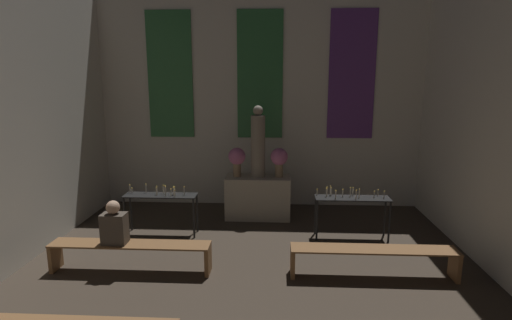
% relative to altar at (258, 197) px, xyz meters
% --- Properties ---
extents(wall_back, '(7.36, 0.16, 4.92)m').
position_rel_altar_xyz_m(wall_back, '(0.00, 0.97, 2.04)').
color(wall_back, silver).
rests_on(wall_back, ground_plane).
extents(altar, '(1.34, 0.63, 0.88)m').
position_rel_altar_xyz_m(altar, '(0.00, 0.00, 0.00)').
color(altar, '#ADA38E').
rests_on(altar, ground_plane).
extents(statue, '(0.29, 0.29, 1.47)m').
position_rel_altar_xyz_m(statue, '(0.00, 0.00, 1.13)').
color(statue, gray).
rests_on(statue, altar).
extents(flower_vase_left, '(0.35, 0.35, 0.60)m').
position_rel_altar_xyz_m(flower_vase_left, '(-0.43, 0.00, 0.82)').
color(flower_vase_left, '#937A5B').
rests_on(flower_vase_left, altar).
extents(flower_vase_right, '(0.35, 0.35, 0.60)m').
position_rel_altar_xyz_m(flower_vase_right, '(0.43, 0.00, 0.82)').
color(flower_vase_right, '#937A5B').
rests_on(flower_vase_right, altar).
extents(candle_rack_left, '(1.34, 0.37, 0.96)m').
position_rel_altar_xyz_m(candle_rack_left, '(-1.76, -1.03, 0.22)').
color(candle_rack_left, black).
rests_on(candle_rack_left, ground_plane).
extents(candle_rack_right, '(1.34, 0.37, 0.95)m').
position_rel_altar_xyz_m(candle_rack_right, '(1.75, -1.03, 0.22)').
color(candle_rack_right, black).
rests_on(candle_rack_right, ground_plane).
extents(pew_back_left, '(2.41, 0.36, 0.45)m').
position_rel_altar_xyz_m(pew_back_left, '(-1.81, -2.52, -0.10)').
color(pew_back_left, brown).
rests_on(pew_back_left, ground_plane).
extents(pew_back_right, '(2.41, 0.36, 0.45)m').
position_rel_altar_xyz_m(pew_back_right, '(1.81, -2.52, -0.10)').
color(pew_back_right, brown).
rests_on(pew_back_right, ground_plane).
extents(person_seated, '(0.36, 0.24, 0.66)m').
position_rel_altar_xyz_m(person_seated, '(-2.03, -2.52, 0.30)').
color(person_seated, '#4C4238').
rests_on(person_seated, pew_back_left).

